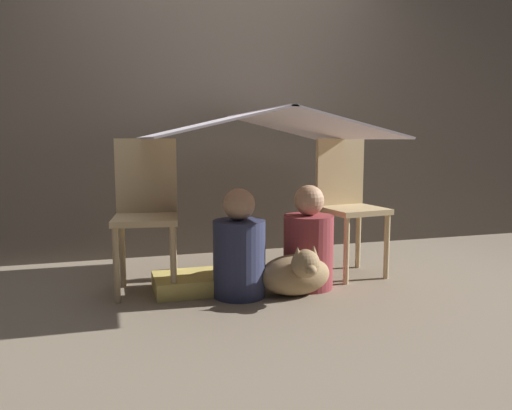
{
  "coord_description": "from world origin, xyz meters",
  "views": [
    {
      "loc": [
        -0.89,
        -2.78,
        0.91
      ],
      "look_at": [
        0.0,
        0.19,
        0.51
      ],
      "focal_mm": 35.0,
      "sensor_mm": 36.0,
      "label": 1
    }
  ],
  "objects_px": {
    "person_second": "(308,245)",
    "person_front": "(239,251)",
    "dog": "(297,273)",
    "chair_left": "(146,208)",
    "chair_right": "(348,200)"
  },
  "relations": [
    {
      "from": "person_front",
      "to": "chair_right",
      "type": "bearing_deg",
      "value": 18.96
    },
    {
      "from": "chair_right",
      "to": "person_second",
      "type": "xyz_separation_m",
      "value": [
        -0.38,
        -0.24,
        -0.24
      ]
    },
    {
      "from": "person_front",
      "to": "person_second",
      "type": "bearing_deg",
      "value": 5.87
    },
    {
      "from": "chair_left",
      "to": "person_front",
      "type": "bearing_deg",
      "value": -21.99
    },
    {
      "from": "person_front",
      "to": "person_second",
      "type": "relative_size",
      "value": 1.0
    },
    {
      "from": "chair_right",
      "to": "person_front",
      "type": "bearing_deg",
      "value": -168.42
    },
    {
      "from": "chair_left",
      "to": "dog",
      "type": "distance_m",
      "value": 0.98
    },
    {
      "from": "person_front",
      "to": "person_second",
      "type": "distance_m",
      "value": 0.46
    },
    {
      "from": "chair_right",
      "to": "person_front",
      "type": "height_order",
      "value": "chair_right"
    },
    {
      "from": "chair_right",
      "to": "person_second",
      "type": "distance_m",
      "value": 0.51
    },
    {
      "from": "chair_left",
      "to": "person_front",
      "type": "height_order",
      "value": "chair_left"
    },
    {
      "from": "person_second",
      "to": "person_front",
      "type": "bearing_deg",
      "value": -174.13
    },
    {
      "from": "person_front",
      "to": "dog",
      "type": "relative_size",
      "value": 1.49
    },
    {
      "from": "chair_left",
      "to": "person_front",
      "type": "relative_size",
      "value": 1.45
    },
    {
      "from": "chair_left",
      "to": "chair_right",
      "type": "distance_m",
      "value": 1.34
    }
  ]
}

